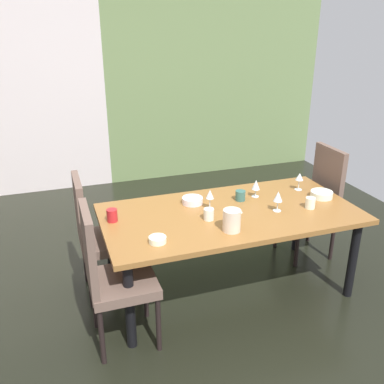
% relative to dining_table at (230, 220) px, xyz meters
% --- Properties ---
extents(ground_plane, '(5.99, 6.24, 0.02)m').
position_rel_dining_table_xyz_m(ground_plane, '(-0.43, -0.20, -0.66)').
color(ground_plane, black).
extents(garden_window_panel, '(3.09, 0.10, 2.54)m').
position_rel_dining_table_xyz_m(garden_window_panel, '(1.02, 2.87, 0.62)').
color(garden_window_panel, '#6E8752').
rests_on(garden_window_panel, ground_plane).
extents(dining_table, '(2.01, 1.01, 0.72)m').
position_rel_dining_table_xyz_m(dining_table, '(0.00, 0.00, 0.00)').
color(dining_table, '#93612E').
rests_on(dining_table, ground_plane).
extents(chair_right_far, '(0.44, 0.44, 1.05)m').
position_rel_dining_table_xyz_m(chair_right_far, '(1.01, 0.32, -0.08)').
color(chair_right_far, brown).
rests_on(chair_right_far, ground_plane).
extents(chair_left_far, '(0.44, 0.44, 1.02)m').
position_rel_dining_table_xyz_m(chair_left_far, '(-1.01, 0.32, -0.09)').
color(chair_left_far, brown).
rests_on(chair_left_far, ground_plane).
extents(chair_left_near, '(0.44, 0.44, 1.04)m').
position_rel_dining_table_xyz_m(chair_left_near, '(-1.01, -0.32, -0.08)').
color(chair_left_near, brown).
rests_on(chair_left_near, ground_plane).
extents(wine_glass_left, '(0.07, 0.07, 0.16)m').
position_rel_dining_table_xyz_m(wine_glass_left, '(0.75, 0.23, 0.19)').
color(wine_glass_left, silver).
rests_on(wine_glass_left, dining_table).
extents(wine_glass_east, '(0.06, 0.06, 0.16)m').
position_rel_dining_table_xyz_m(wine_glass_east, '(-0.14, 0.10, 0.19)').
color(wine_glass_east, silver).
rests_on(wine_glass_east, dining_table).
extents(wine_glass_front, '(0.07, 0.07, 0.16)m').
position_rel_dining_table_xyz_m(wine_glass_front, '(0.35, -0.11, 0.19)').
color(wine_glass_front, silver).
rests_on(wine_glass_front, dining_table).
extents(wine_glass_right, '(0.07, 0.07, 0.15)m').
position_rel_dining_table_xyz_m(wine_glass_right, '(0.32, 0.21, 0.18)').
color(wine_glass_right, silver).
rests_on(wine_glass_right, dining_table).
extents(serving_bowl_west, '(0.17, 0.17, 0.05)m').
position_rel_dining_table_xyz_m(serving_bowl_west, '(-0.23, 0.25, 0.10)').
color(serving_bowl_west, white).
rests_on(serving_bowl_west, dining_table).
extents(serving_bowl_north, '(0.12, 0.12, 0.04)m').
position_rel_dining_table_xyz_m(serving_bowl_north, '(-0.67, -0.30, 0.09)').
color(serving_bowl_north, white).
rests_on(serving_bowl_north, dining_table).
extents(serving_bowl_near_window, '(0.18, 0.18, 0.05)m').
position_rel_dining_table_xyz_m(serving_bowl_near_window, '(0.84, 0.01, 0.10)').
color(serving_bowl_near_window, white).
rests_on(serving_bowl_near_window, dining_table).
extents(cup_rear, '(0.08, 0.08, 0.08)m').
position_rel_dining_table_xyz_m(cup_rear, '(0.17, 0.18, 0.11)').
color(cup_rear, '#35645D').
rests_on(cup_rear, dining_table).
extents(cup_center, '(0.08, 0.08, 0.09)m').
position_rel_dining_table_xyz_m(cup_center, '(-0.21, -0.08, 0.12)').
color(cup_center, white).
rests_on(cup_center, dining_table).
extents(cup_near_shelf, '(0.08, 0.08, 0.09)m').
position_rel_dining_table_xyz_m(cup_near_shelf, '(0.63, -0.15, 0.12)').
color(cup_near_shelf, white).
rests_on(cup_near_shelf, dining_table).
extents(cup_corner, '(0.08, 0.08, 0.10)m').
position_rel_dining_table_xyz_m(cup_corner, '(-0.91, 0.13, 0.12)').
color(cup_corner, red).
rests_on(cup_corner, dining_table).
extents(pitcher_south, '(0.14, 0.13, 0.16)m').
position_rel_dining_table_xyz_m(pitcher_south, '(-0.12, -0.30, 0.15)').
color(pitcher_south, beige).
rests_on(pitcher_south, dining_table).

